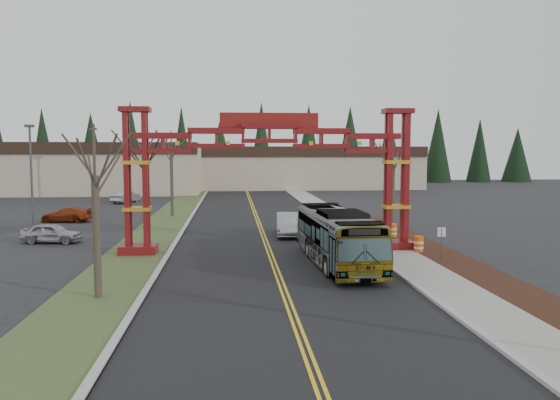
{
  "coord_description": "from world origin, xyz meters",
  "views": [
    {
      "loc": [
        -2.28,
        -15.39,
        6.29
      ],
      "look_at": [
        0.4,
        15.09,
        3.53
      ],
      "focal_mm": 35.0,
      "sensor_mm": 36.0,
      "label": 1
    }
  ],
  "objects": [
    {
      "name": "silver_sedan",
      "position": [
        1.9,
        24.66,
        0.84
      ],
      "size": [
        2.14,
        5.21,
        1.68
      ],
      "primitive_type": "imported",
      "rotation": [
        0.0,
        0.0,
        -0.07
      ],
      "color": "#A5A8AD",
      "rests_on": "ground"
    },
    {
      "name": "barrel_north",
      "position": [
        9.24,
        22.66,
        0.54
      ],
      "size": [
        0.58,
        0.58,
        1.07
      ],
      "color": "#EF5B0D",
      "rests_on": "ground"
    },
    {
      "name": "retail_building_east",
      "position": [
        10.0,
        79.95,
        3.51
      ],
      "size": [
        38.0,
        20.3,
        7.0
      ],
      "color": "tan",
      "rests_on": "ground"
    },
    {
      "name": "retail_building_west",
      "position": [
        -30.0,
        71.96,
        3.76
      ],
      "size": [
        46.0,
        22.3,
        7.5
      ],
      "color": "tan",
      "rests_on": "ground"
    },
    {
      "name": "lane_line_left",
      "position": [
        -0.12,
        25.0,
        0.03
      ],
      "size": [
        0.12,
        100.0,
        0.01
      ],
      "primitive_type": "cube",
      "color": "yellow",
      "rests_on": "road"
    },
    {
      "name": "light_pole_far",
      "position": [
        -19.55,
        55.21,
        5.3
      ],
      "size": [
        0.79,
        0.4,
        9.16
      ],
      "color": "#3F3F44",
      "rests_on": "ground"
    },
    {
      "name": "landscape_strip",
      "position": [
        10.2,
        10.0,
        0.06
      ],
      "size": [
        2.6,
        50.0,
        0.12
      ],
      "primitive_type": "cube",
      "color": "black",
      "rests_on": "ground"
    },
    {
      "name": "curb_right",
      "position": [
        6.15,
        25.0,
        0.07
      ],
      "size": [
        0.3,
        110.0,
        0.15
      ],
      "primitive_type": "cube",
      "color": "#AAAAA5",
      "rests_on": "ground"
    },
    {
      "name": "barrel_south",
      "position": [
        9.1,
        16.8,
        0.54
      ],
      "size": [
        0.59,
        0.59,
        1.08
      ],
      "color": "#EF5B0D",
      "rests_on": "ground"
    },
    {
      "name": "gateway_arch",
      "position": [
        0.0,
        18.0,
        5.98
      ],
      "size": [
        18.2,
        1.6,
        8.9
      ],
      "color": "#5A0B0D",
      "rests_on": "ground"
    },
    {
      "name": "barrel_mid",
      "position": [
        9.15,
        19.85,
        0.56
      ],
      "size": [
        0.6,
        0.6,
        1.11
      ],
      "color": "#EF5B0D",
      "rests_on": "ground"
    },
    {
      "name": "parked_car_mid_a",
      "position": [
        -16.93,
        34.16,
        0.65
      ],
      "size": [
        4.7,
        2.47,
        1.3
      ],
      "primitive_type": "imported",
      "rotation": [
        0.0,
        0.0,
        4.56
      ],
      "color": "maroon",
      "rests_on": "ground"
    },
    {
      "name": "bare_tree_median_near",
      "position": [
        -8.0,
        7.99,
        5.22
      ],
      "size": [
        3.26,
        3.26,
        7.4
      ],
      "color": "#382D26",
      "rests_on": "ground"
    },
    {
      "name": "curb_left",
      "position": [
        -6.15,
        25.0,
        0.07
      ],
      "size": [
        0.3,
        110.0,
        0.15
      ],
      "primitive_type": "cube",
      "color": "#AAAAA5",
      "rests_on": "ground"
    },
    {
      "name": "parked_car_near_a",
      "position": [
        -14.64,
        22.88,
        0.68
      ],
      "size": [
        4.15,
        2.09,
        1.36
      ],
      "primitive_type": "imported",
      "rotation": [
        0.0,
        0.0,
        1.45
      ],
      "color": "#ABACB3",
      "rests_on": "ground"
    },
    {
      "name": "grass_median",
      "position": [
        -8.0,
        25.0,
        0.04
      ],
      "size": [
        4.0,
        110.0,
        0.08
      ],
      "primitive_type": "cube",
      "color": "#384E27",
      "rests_on": "ground"
    },
    {
      "name": "street_sign",
      "position": [
        9.53,
        14.26,
        1.43
      ],
      "size": [
        0.44,
        0.18,
        1.98
      ],
      "color": "#3F3F44",
      "rests_on": "ground"
    },
    {
      "name": "bare_tree_median_mid",
      "position": [
        -8.0,
        21.01,
        5.86
      ],
      "size": [
        3.35,
        3.35,
        8.11
      ],
      "color": "#382D26",
      "rests_on": "ground"
    },
    {
      "name": "light_pole_near",
      "position": [
        -19.32,
        32.71,
        4.92
      ],
      "size": [
        0.74,
        0.37,
        8.51
      ],
      "color": "#3F3F44",
      "rests_on": "ground"
    },
    {
      "name": "road",
      "position": [
        0.0,
        25.0,
        0.01
      ],
      "size": [
        12.0,
        110.0,
        0.02
      ],
      "primitive_type": "cube",
      "color": "black",
      "rests_on": "ground"
    },
    {
      "name": "conifer_treeline",
      "position": [
        0.25,
        92.0,
        6.49
      ],
      "size": [
        116.1,
        5.6,
        13.0
      ],
      "color": "black",
      "rests_on": "ground"
    },
    {
      "name": "parked_car_far_a",
      "position": [
        -15.17,
        51.97,
        0.74
      ],
      "size": [
        3.01,
        4.76,
        1.48
      ],
      "primitive_type": "imported",
      "rotation": [
        0.0,
        0.0,
        2.79
      ],
      "color": "#959A9C",
      "rests_on": "ground"
    },
    {
      "name": "ground",
      "position": [
        0.0,
        0.0,
        0.0
      ],
      "size": [
        200.0,
        200.0,
        0.0
      ],
      "primitive_type": "plane",
      "color": "black",
      "rests_on": "ground"
    },
    {
      "name": "lane_line_right",
      "position": [
        0.12,
        25.0,
        0.03
      ],
      "size": [
        0.12,
        100.0,
        0.01
      ],
      "primitive_type": "cube",
      "color": "yellow",
      "rests_on": "road"
    },
    {
      "name": "transit_bus",
      "position": [
        3.47,
        14.0,
        1.55
      ],
      "size": [
        3.09,
        11.26,
        3.11
      ],
      "primitive_type": "imported",
      "rotation": [
        0.0,
        0.0,
        0.04
      ],
      "color": "#9D9FA4",
      "rests_on": "ground"
    },
    {
      "name": "bare_tree_median_far",
      "position": [
        -8.0,
        37.08,
        6.13
      ],
      "size": [
        3.04,
        3.04,
        8.19
      ],
      "color": "#382D26",
      "rests_on": "ground"
    },
    {
      "name": "bare_tree_right_far",
      "position": [
        10.0,
        25.43,
        5.17
      ],
      "size": [
        3.1,
        3.1,
        7.25
      ],
      "color": "#382D26",
      "rests_on": "ground"
    },
    {
      "name": "sidewalk_right",
      "position": [
        7.6,
        25.0,
        0.08
      ],
      "size": [
        2.6,
        110.0,
        0.14
      ],
      "primitive_type": "cube",
      "color": "gray",
      "rests_on": "ground"
    }
  ]
}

